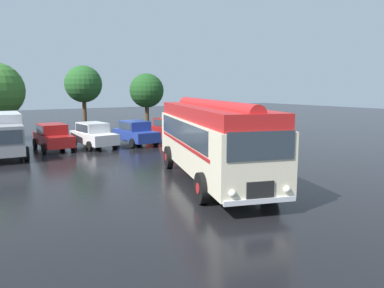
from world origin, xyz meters
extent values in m
plane|color=black|center=(0.00, 0.00, 0.00)|extent=(120.00, 120.00, 0.00)
cube|color=beige|center=(0.16, 0.87, 1.60)|extent=(5.53, 10.28, 2.10)
cube|color=red|center=(0.16, 0.87, 2.93)|extent=(5.28, 10.02, 0.56)
cylinder|color=red|center=(0.16, 0.87, 3.19)|extent=(3.57, 9.20, 0.60)
cube|color=#2D3842|center=(1.45, 0.76, 2.17)|extent=(2.56, 7.60, 0.84)
cube|color=#2D3842|center=(-0.95, 1.56, 2.17)|extent=(2.56, 7.60, 0.84)
cube|color=red|center=(1.42, 0.66, 1.63)|extent=(2.62, 7.79, 0.12)
cube|color=red|center=(-0.98, 1.46, 1.63)|extent=(2.62, 7.79, 0.12)
cube|color=#2D3842|center=(-1.43, -3.89, 2.27)|extent=(2.10, 0.73, 0.88)
cube|color=black|center=(-1.43, -3.89, 0.90)|extent=(0.87, 0.34, 0.56)
cube|color=silver|center=(-1.43, -3.91, 0.57)|extent=(2.28, 0.85, 0.16)
sphere|color=white|center=(-0.58, -4.19, 0.87)|extent=(0.22, 0.22, 0.22)
sphere|color=white|center=(-2.29, -3.62, 0.87)|extent=(0.22, 0.22, 0.22)
cylinder|color=black|center=(0.41, -2.48, 0.55)|extent=(0.61, 1.13, 1.10)
cylinder|color=red|center=(0.41, -2.48, 0.55)|extent=(0.43, 0.47, 0.39)
cylinder|color=black|center=(-2.06, -1.66, 0.55)|extent=(0.61, 1.13, 1.10)
cylinder|color=red|center=(-2.06, -1.66, 0.55)|extent=(0.43, 0.47, 0.39)
cylinder|color=black|center=(2.31, 3.21, 0.55)|extent=(0.61, 1.13, 1.10)
cylinder|color=red|center=(2.31, 3.21, 0.55)|extent=(0.43, 0.47, 0.39)
cylinder|color=black|center=(-0.16, 4.03, 0.55)|extent=(0.61, 1.13, 1.10)
cylinder|color=red|center=(-0.16, 4.03, 0.55)|extent=(0.43, 0.47, 0.39)
cube|color=maroon|center=(-3.67, 13.00, 0.67)|extent=(1.74, 4.21, 0.70)
cube|color=maroon|center=(-3.68, 13.15, 1.34)|extent=(1.51, 2.20, 0.64)
cube|color=#2D3842|center=(-2.92, 13.16, 1.34)|extent=(0.04, 1.93, 0.50)
cube|color=#2D3842|center=(-4.43, 13.15, 1.34)|extent=(0.04, 1.93, 0.50)
cylinder|color=black|center=(-2.78, 11.71, 0.32)|extent=(0.21, 0.64, 0.64)
cylinder|color=black|center=(-4.54, 11.70, 0.32)|extent=(0.21, 0.64, 0.64)
cylinder|color=black|center=(-2.81, 14.31, 0.32)|extent=(0.21, 0.64, 0.64)
cylinder|color=black|center=(-4.57, 14.30, 0.32)|extent=(0.21, 0.64, 0.64)
cube|color=silver|center=(-1.17, 12.45, 0.67)|extent=(2.10, 4.34, 0.70)
cube|color=silver|center=(-1.19, 12.60, 1.34)|extent=(1.70, 2.32, 0.64)
cube|color=#2D3842|center=(-0.43, 12.67, 1.34)|extent=(0.21, 1.93, 0.50)
cube|color=#2D3842|center=(-1.94, 12.52, 1.34)|extent=(0.21, 1.93, 0.50)
cylinder|color=black|center=(-0.17, 11.23, 0.32)|extent=(0.26, 0.66, 0.64)
cylinder|color=black|center=(-1.93, 11.07, 0.32)|extent=(0.26, 0.66, 0.64)
cylinder|color=black|center=(-0.42, 13.83, 0.32)|extent=(0.26, 0.66, 0.64)
cylinder|color=black|center=(-2.18, 13.66, 0.32)|extent=(0.26, 0.66, 0.64)
cube|color=navy|center=(1.73, 12.10, 0.67)|extent=(1.80, 4.24, 0.70)
cube|color=navy|center=(1.73, 12.25, 1.34)|extent=(1.55, 2.22, 0.64)
cube|color=#2D3842|center=(2.49, 12.27, 1.34)|extent=(0.07, 1.93, 0.50)
cube|color=#2D3842|center=(0.97, 12.23, 1.34)|extent=(0.07, 1.93, 0.50)
cylinder|color=black|center=(2.64, 10.82, 0.32)|extent=(0.22, 0.64, 0.64)
cylinder|color=black|center=(0.88, 10.78, 0.32)|extent=(0.22, 0.64, 0.64)
cylinder|color=black|center=(2.58, 13.42, 0.32)|extent=(0.22, 0.64, 0.64)
cylinder|color=black|center=(0.82, 13.38, 0.32)|extent=(0.22, 0.64, 0.64)
cube|color=maroon|center=(4.85, 12.63, 0.67)|extent=(2.19, 4.37, 0.70)
cube|color=maroon|center=(4.83, 12.77, 1.34)|extent=(1.75, 2.35, 0.64)
cube|color=#2D3842|center=(5.58, 12.86, 1.34)|extent=(0.25, 1.92, 0.50)
cube|color=#2D3842|center=(4.08, 12.68, 1.34)|extent=(0.25, 1.92, 0.50)
cylinder|color=black|center=(5.88, 11.44, 0.32)|extent=(0.28, 0.66, 0.64)
cylinder|color=black|center=(4.13, 11.23, 0.32)|extent=(0.28, 0.66, 0.64)
cylinder|color=black|center=(5.57, 14.02, 0.32)|extent=(0.28, 0.66, 0.64)
cylinder|color=black|center=(3.82, 13.81, 0.32)|extent=(0.28, 0.66, 0.64)
cube|color=#B2B7BC|center=(-6.63, 12.79, 1.45)|extent=(2.29, 4.09, 2.10)
cube|color=gray|center=(-6.85, 9.90, 1.20)|extent=(2.03, 1.88, 1.60)
cube|color=#2D3842|center=(-6.92, 9.02, 1.48)|extent=(1.70, 0.16, 0.72)
cylinder|color=black|center=(-5.81, 9.88, 0.40)|extent=(0.30, 0.82, 0.80)
cylinder|color=black|center=(-5.54, 13.43, 0.40)|extent=(0.30, 0.82, 0.80)
cylinder|color=#4C3823|center=(0.67, 20.31, 1.55)|extent=(0.35, 0.35, 3.10)
sphere|color=#235623|center=(0.67, 20.31, 4.29)|extent=(3.16, 3.16, 3.16)
sphere|color=#235623|center=(0.41, 20.43, 4.38)|extent=(2.14, 2.14, 2.14)
cylinder|color=#4C3823|center=(6.39, 19.75, 1.26)|extent=(0.38, 0.38, 2.52)
sphere|color=#1E4C1E|center=(6.39, 19.75, 3.71)|extent=(3.17, 3.17, 3.17)
sphere|color=#1E4C1E|center=(6.70, 19.45, 3.79)|extent=(2.12, 2.12, 2.12)
camera|label=1|loc=(-9.17, -12.01, 4.00)|focal=35.00mm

